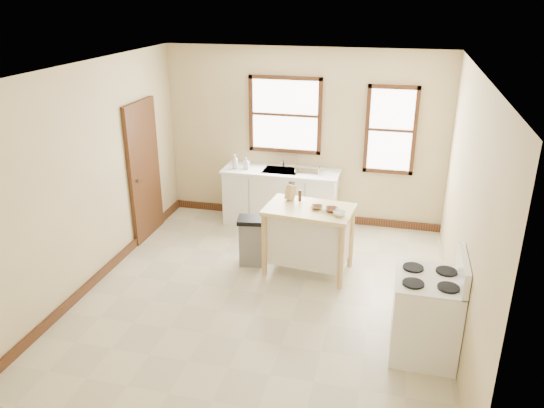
% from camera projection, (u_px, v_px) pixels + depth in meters
% --- Properties ---
extents(floor, '(5.00, 5.00, 0.00)m').
position_uv_depth(floor, '(265.00, 294.00, 6.72)').
color(floor, '#BAB093').
rests_on(floor, ground).
extents(ceiling, '(5.00, 5.00, 0.00)m').
position_uv_depth(ceiling, '(263.00, 68.00, 5.67)').
color(ceiling, white).
rests_on(ceiling, ground).
extents(wall_back, '(4.50, 0.04, 2.80)m').
position_uv_depth(wall_back, '(303.00, 137.00, 8.45)').
color(wall_back, beige).
rests_on(wall_back, ground).
extents(wall_left, '(0.04, 5.00, 2.80)m').
position_uv_depth(wall_left, '(92.00, 176.00, 6.70)').
color(wall_left, beige).
rests_on(wall_left, ground).
extents(wall_right, '(0.04, 5.00, 2.80)m').
position_uv_depth(wall_right, '(466.00, 208.00, 5.70)').
color(wall_right, beige).
rests_on(wall_right, ground).
extents(window_main, '(1.17, 0.06, 1.22)m').
position_uv_depth(window_main, '(285.00, 115.00, 8.37)').
color(window_main, black).
rests_on(window_main, wall_back).
extents(window_side, '(0.77, 0.06, 1.37)m').
position_uv_depth(window_side, '(391.00, 130.00, 8.06)').
color(window_side, black).
rests_on(window_side, wall_back).
extents(door_left, '(0.06, 0.90, 2.10)m').
position_uv_depth(door_left, '(144.00, 171.00, 7.99)').
color(door_left, black).
rests_on(door_left, ground).
extents(baseboard_back, '(4.50, 0.04, 0.12)m').
position_uv_depth(baseboard_back, '(301.00, 215.00, 8.92)').
color(baseboard_back, black).
rests_on(baseboard_back, ground).
extents(baseboard_left, '(0.04, 5.00, 0.12)m').
position_uv_depth(baseboard_left, '(107.00, 269.00, 7.19)').
color(baseboard_left, black).
rests_on(baseboard_left, ground).
extents(sink_counter, '(1.86, 0.62, 0.92)m').
position_uv_depth(sink_counter, '(281.00, 197.00, 8.60)').
color(sink_counter, white).
rests_on(sink_counter, ground).
extents(faucet, '(0.03, 0.03, 0.22)m').
position_uv_depth(faucet, '(283.00, 160.00, 8.55)').
color(faucet, silver).
rests_on(faucet, sink_counter).
extents(soap_bottle_a, '(0.12, 0.12, 0.24)m').
position_uv_depth(soap_bottle_a, '(235.00, 162.00, 8.46)').
color(soap_bottle_a, '#B2B2B2').
rests_on(soap_bottle_a, sink_counter).
extents(soap_bottle_b, '(0.09, 0.09, 0.18)m').
position_uv_depth(soap_bottle_b, '(246.00, 163.00, 8.46)').
color(soap_bottle_b, '#B2B2B2').
rests_on(soap_bottle_b, sink_counter).
extents(dish_rack, '(0.43, 0.35, 0.10)m').
position_uv_depth(dish_rack, '(308.00, 169.00, 8.32)').
color(dish_rack, silver).
rests_on(dish_rack, sink_counter).
extents(kitchen_island, '(1.20, 0.83, 0.93)m').
position_uv_depth(kitchen_island, '(308.00, 240.00, 7.12)').
color(kitchen_island, '#CEBB79').
rests_on(kitchen_island, ground).
extents(knife_block, '(0.13, 0.13, 0.20)m').
position_uv_depth(knife_block, '(290.00, 193.00, 7.17)').
color(knife_block, tan).
rests_on(knife_block, kitchen_island).
extents(pepper_grinder, '(0.06, 0.06, 0.15)m').
position_uv_depth(pepper_grinder, '(300.00, 195.00, 7.15)').
color(pepper_grinder, '#3C2210').
rests_on(pepper_grinder, kitchen_island).
extents(bowl_a, '(0.17, 0.17, 0.04)m').
position_uv_depth(bowl_a, '(317.00, 207.00, 6.90)').
color(bowl_a, brown).
rests_on(bowl_a, kitchen_island).
extents(bowl_b, '(0.18, 0.18, 0.04)m').
position_uv_depth(bowl_b, '(331.00, 210.00, 6.82)').
color(bowl_b, brown).
rests_on(bowl_b, kitchen_island).
extents(bowl_c, '(0.17, 0.17, 0.05)m').
position_uv_depth(bowl_c, '(340.00, 214.00, 6.69)').
color(bowl_c, white).
rests_on(bowl_c, kitchen_island).
extents(trash_bin, '(0.40, 0.36, 0.69)m').
position_uv_depth(trash_bin, '(251.00, 241.00, 7.35)').
color(trash_bin, slate).
rests_on(trash_bin, ground).
extents(gas_stove, '(0.72, 0.73, 1.16)m').
position_uv_depth(gas_stove, '(427.00, 305.00, 5.43)').
color(gas_stove, white).
rests_on(gas_stove, ground).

